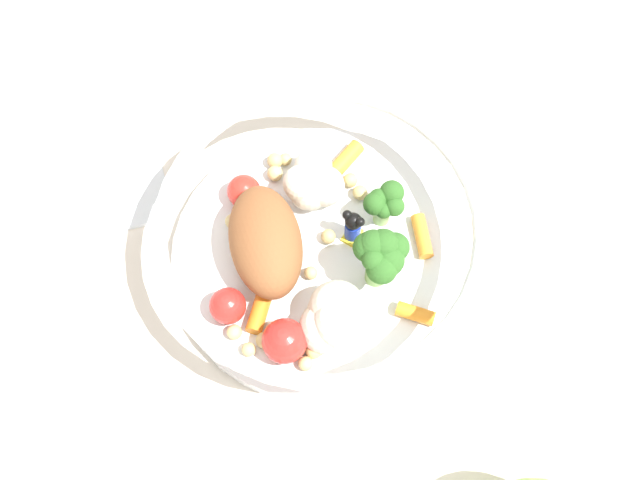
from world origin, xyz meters
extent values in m
plane|color=silver|center=(0.00, 0.00, 0.00)|extent=(2.40, 2.40, 0.00)
cylinder|color=white|center=(-0.02, -0.01, 0.01)|extent=(0.21, 0.21, 0.01)
torus|color=white|center=(-0.02, -0.01, 0.06)|extent=(0.22, 0.22, 0.01)
ellipsoid|color=brown|center=(-0.02, -0.04, 0.03)|extent=(0.09, 0.06, 0.05)
cylinder|color=#8EB766|center=(-0.04, 0.04, 0.02)|extent=(0.01, 0.01, 0.02)
sphere|color=#2D6023|center=(-0.03, 0.04, 0.03)|extent=(0.01, 0.01, 0.01)
sphere|color=#2D6023|center=(-0.04, 0.05, 0.04)|extent=(0.01, 0.01, 0.01)
sphere|color=#2D6023|center=(-0.05, 0.05, 0.04)|extent=(0.02, 0.02, 0.02)
sphere|color=#2D6023|center=(-0.04, 0.04, 0.04)|extent=(0.01, 0.01, 0.01)
sphere|color=#2D6023|center=(-0.04, 0.03, 0.04)|extent=(0.02, 0.02, 0.02)
cylinder|color=#7FAD5B|center=(0.01, 0.03, 0.02)|extent=(0.02, 0.02, 0.03)
sphere|color=#2D6023|center=(0.01, 0.03, 0.05)|extent=(0.02, 0.02, 0.02)
sphere|color=#2D6023|center=(0.01, 0.04, 0.05)|extent=(0.02, 0.02, 0.02)
sphere|color=#2D6023|center=(0.00, 0.04, 0.05)|extent=(0.02, 0.02, 0.02)
sphere|color=#2D6023|center=(0.00, 0.03, 0.05)|extent=(0.02, 0.02, 0.02)
sphere|color=#2D6023|center=(0.00, 0.03, 0.05)|extent=(0.02, 0.02, 0.02)
sphere|color=#2D6023|center=(0.00, 0.02, 0.05)|extent=(0.02, 0.02, 0.02)
sphere|color=#2D6023|center=(0.01, 0.03, 0.05)|extent=(0.02, 0.02, 0.02)
sphere|color=silver|center=(0.04, 0.00, 0.03)|extent=(0.03, 0.03, 0.03)
sphere|color=silver|center=(0.04, 0.00, 0.03)|extent=(0.03, 0.03, 0.03)
sphere|color=silver|center=(0.03, 0.01, 0.03)|extent=(0.03, 0.03, 0.03)
sphere|color=silver|center=(0.03, 0.00, 0.02)|extent=(0.03, 0.03, 0.03)
sphere|color=silver|center=(0.03, 0.00, 0.03)|extent=(0.04, 0.04, 0.04)
sphere|color=silver|center=(0.03, -0.01, 0.02)|extent=(0.03, 0.03, 0.03)
sphere|color=silver|center=(0.04, -0.01, 0.02)|extent=(0.03, 0.03, 0.03)
sphere|color=silver|center=(-0.06, -0.01, 0.03)|extent=(0.03, 0.03, 0.03)
sphere|color=silver|center=(-0.06, 0.00, 0.03)|extent=(0.03, 0.03, 0.03)
sphere|color=silver|center=(-0.08, -0.01, 0.03)|extent=(0.03, 0.03, 0.03)
sphere|color=silver|center=(-0.06, -0.02, 0.03)|extent=(0.03, 0.03, 0.03)
cube|color=yellow|center=(-0.03, 0.02, 0.01)|extent=(0.02, 0.02, 0.00)
cylinder|color=#1933B2|center=(-0.03, 0.02, 0.02)|extent=(0.02, 0.02, 0.02)
sphere|color=black|center=(-0.03, 0.02, 0.04)|extent=(0.01, 0.01, 0.01)
sphere|color=black|center=(-0.03, 0.01, 0.04)|extent=(0.01, 0.01, 0.01)
sphere|color=black|center=(-0.02, 0.02, 0.04)|extent=(0.01, 0.01, 0.01)
cylinder|color=orange|center=(0.02, -0.05, 0.02)|extent=(0.04, 0.02, 0.01)
cylinder|color=orange|center=(-0.02, 0.07, 0.02)|extent=(0.03, 0.01, 0.01)
cylinder|color=orange|center=(0.04, 0.05, 0.02)|extent=(0.02, 0.03, 0.01)
cylinder|color=orange|center=(-0.09, 0.02, 0.02)|extent=(0.03, 0.03, 0.01)
sphere|color=red|center=(-0.06, -0.06, 0.02)|extent=(0.02, 0.02, 0.02)
sphere|color=red|center=(0.05, -0.04, 0.03)|extent=(0.03, 0.03, 0.03)
sphere|color=red|center=(0.02, -0.07, 0.02)|extent=(0.02, 0.02, 0.02)
sphere|color=#D1B775|center=(-0.04, -0.07, 0.02)|extent=(0.01, 0.01, 0.01)
sphere|color=tan|center=(-0.06, 0.03, 0.02)|extent=(0.01, 0.01, 0.01)
sphere|color=#D1B775|center=(-0.08, -0.03, 0.02)|extent=(0.01, 0.01, 0.01)
sphere|color=tan|center=(-0.09, -0.03, 0.02)|extent=(0.01, 0.01, 0.01)
sphere|color=#D1B775|center=(0.05, -0.05, 0.02)|extent=(0.01, 0.01, 0.01)
sphere|color=tan|center=(0.06, -0.02, 0.02)|extent=(0.01, 0.01, 0.01)
sphere|color=#D1B775|center=(0.05, -0.06, 0.02)|extent=(0.01, 0.01, 0.01)
sphere|color=tan|center=(-0.07, 0.02, 0.02)|extent=(0.01, 0.01, 0.01)
sphere|color=tan|center=(-0.09, -0.03, 0.02)|extent=(0.01, 0.01, 0.01)
sphere|color=#D1B775|center=(0.00, -0.01, 0.02)|extent=(0.01, 0.01, 0.01)
sphere|color=#D1B775|center=(0.06, -0.02, 0.02)|extent=(0.01, 0.01, 0.01)
sphere|color=#D1B775|center=(0.04, -0.07, 0.02)|extent=(0.01, 0.01, 0.01)
sphere|color=tan|center=(-0.03, 0.00, 0.02)|extent=(0.01, 0.01, 0.01)
cube|color=white|center=(-0.12, -0.18, 0.00)|extent=(0.16, 0.14, 0.01)
camera|label=1|loc=(0.21, -0.03, 0.52)|focal=44.27mm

